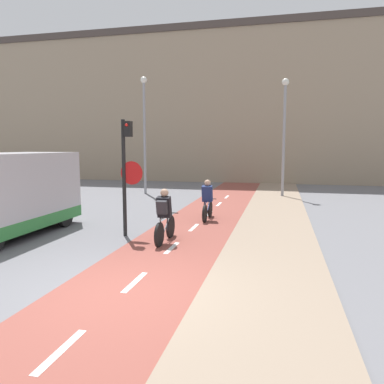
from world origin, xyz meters
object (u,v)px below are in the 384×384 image
cyclist_near (164,217)px  traffic_light_pole (126,165)px  cyclist_far (207,202)px  van (5,196)px  street_lamp_sidewalk (284,124)px  street_lamp_far (144,122)px

cyclist_near → traffic_light_pole: bearing=158.3°
traffic_light_pole → cyclist_near: (1.29, -0.51, -1.37)m
cyclist_far → van: 6.43m
street_lamp_sidewalk → van: size_ratio=1.23×
cyclist_far → van: size_ratio=0.33×
traffic_light_pole → street_lamp_sidewalk: 10.93m
traffic_light_pole → street_lamp_far: street_lamp_far is taller
cyclist_far → street_lamp_sidewalk: bearing=69.6°
street_lamp_sidewalk → cyclist_near: 11.25m
traffic_light_pole → van: traffic_light_pole is taller
cyclist_near → van: size_ratio=0.34×
street_lamp_far → cyclist_near: (4.28, -10.01, -3.20)m
street_lamp_far → traffic_light_pole: bearing=-72.5°
street_lamp_far → cyclist_far: bearing=-54.1°
van → street_lamp_sidewalk: bearing=54.0°
cyclist_near → cyclist_far: size_ratio=1.05×
street_lamp_far → van: 10.75m
cyclist_near → cyclist_far: cyclist_near is taller
cyclist_near → van: (-4.67, -0.38, 0.48)m
cyclist_near → van: 4.71m
street_lamp_sidewalk → cyclist_near: street_lamp_sidewalk is taller
traffic_light_pole → cyclist_far: traffic_light_pole is taller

